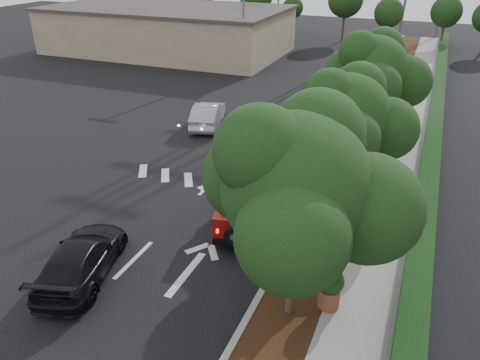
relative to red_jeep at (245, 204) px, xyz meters
The scene contains 19 objects.
ground 4.45m from the red_jeep, 127.92° to the right, with size 120.00×120.00×0.00m, color black.
curb 8.83m from the red_jeep, 77.33° to the left, with size 0.20×70.00×0.15m, color #9E9B93.
planting_strip 9.10m from the red_jeep, 71.14° to the left, with size 1.80×70.00×0.12m, color black.
sidewalk 9.87m from the red_jeep, 60.61° to the left, with size 2.00×70.00×0.12m, color gray.
hedge 10.61m from the red_jeep, 53.99° to the left, with size 0.80×70.00×0.80m, color black.
commercial_building 32.49m from the red_jeep, 125.10° to the left, with size 22.00×12.00×4.00m, color gray.
transmission_tower 44.70m from the red_jeep, 85.73° to the left, with size 7.00×4.00×28.00m, color slate, non-canonical shape.
street_tree_near 4.99m from the red_jeep, 53.34° to the right, with size 3.80×3.80×5.92m, color black, non-canonical shape.
street_tree_mid 4.34m from the red_jeep, 46.35° to the left, with size 3.20×3.20×5.32m, color black, non-canonical shape.
street_tree_far 10.05m from the red_jeep, 72.99° to the left, with size 3.40×3.40×5.62m, color black, non-canonical shape.
light_pole_a 24.38m from the red_jeep, 112.12° to the left, with size 2.00×0.22×9.00m, color slate, non-canonical shape.
light_pole_b 36.05m from the red_jeep, 106.40° to the left, with size 2.00×0.22×9.00m, color slate, non-canonical shape.
red_jeep is the anchor object (origin of this frame).
silver_suv_ahead 5.35m from the red_jeep, 90.83° to the left, with size 2.25×4.88×1.36m, color #ADB0B5.
black_suv_oncoming 5.99m from the red_jeep, 127.98° to the right, with size 1.80×4.44×1.29m, color black.
silver_sedan_oncoming 11.02m from the red_jeep, 123.03° to the left, with size 1.45×4.15×1.37m, color #A5A7AD.
parked_suv 26.48m from the red_jeep, 120.53° to the left, with size 1.81×4.50×1.53m, color #AFB1B7.
speed_hump_sign 3.90m from the red_jeep, 45.02° to the right, with size 1.04×0.09×2.20m.
terracotta_planter 5.12m from the red_jeep, 39.97° to the right, with size 0.78×0.78×1.36m.
Camera 1 is at (8.21, -10.51, 9.57)m, focal length 35.00 mm.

